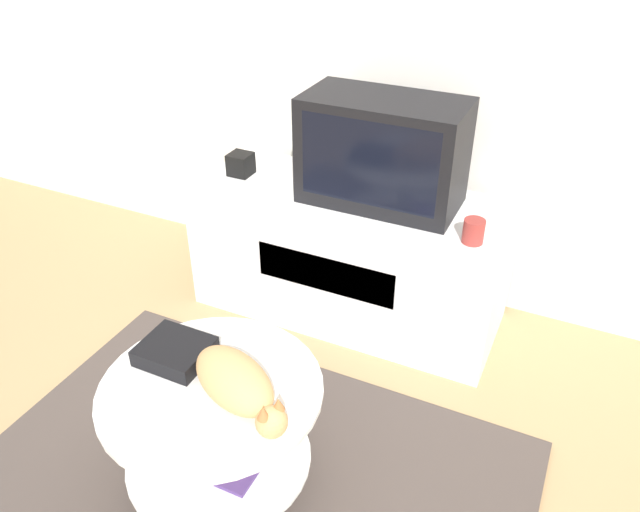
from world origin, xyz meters
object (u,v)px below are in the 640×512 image
(cat, at_px, (236,383))
(tv, at_px, (383,152))
(speaker, at_px, (241,164))
(dvd_box, at_px, (175,351))

(cat, bearing_deg, tv, 113.91)
(tv, xyz_separation_m, speaker, (-0.66, -0.03, -0.17))
(tv, bearing_deg, cat, -91.20)
(cat, bearing_deg, dvd_box, -168.72)
(tv, relative_size, dvd_box, 3.00)
(dvd_box, bearing_deg, tv, 74.10)
(tv, height_order, speaker, tv)
(tv, xyz_separation_m, cat, (-0.02, -1.10, -0.30))
(dvd_box, xyz_separation_m, cat, (0.27, -0.07, 0.03))
(speaker, height_order, cat, speaker)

